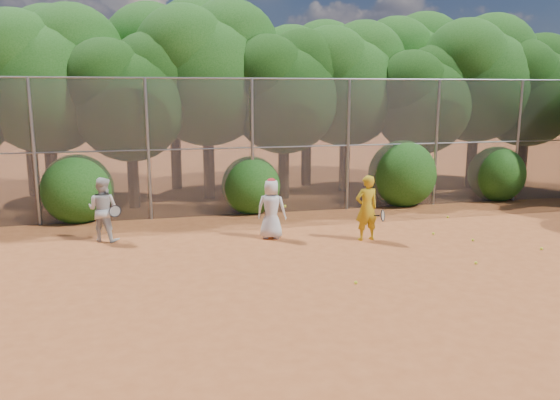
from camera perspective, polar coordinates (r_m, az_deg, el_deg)
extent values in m
plane|color=#A14F24|center=(11.22, 8.05, -7.73)|extent=(80.00, 80.00, 0.00)
cylinder|color=gray|center=(16.21, -24.30, 4.51)|extent=(0.09, 0.09, 4.00)
cylinder|color=gray|center=(15.93, -13.61, 5.08)|extent=(0.09, 0.09, 4.00)
cylinder|color=gray|center=(16.20, -2.91, 5.48)|extent=(0.09, 0.09, 4.00)
cylinder|color=gray|center=(17.01, 7.13, 5.69)|extent=(0.09, 0.09, 4.00)
cylinder|color=gray|center=(18.28, 16.01, 5.72)|extent=(0.09, 0.09, 4.00)
cylinder|color=gray|center=(19.92, 23.59, 5.64)|extent=(0.09, 0.09, 4.00)
cylinder|color=gray|center=(16.34, 0.56, 12.57)|extent=(20.00, 0.05, 0.05)
cylinder|color=gray|center=(16.41, 0.54, 5.57)|extent=(20.00, 0.04, 0.04)
cube|color=slate|center=(16.41, 0.54, 5.57)|extent=(20.00, 0.02, 4.00)
cylinder|color=black|center=(18.74, -22.74, 3.13)|extent=(0.38, 0.38, 2.52)
sphere|color=#194A12|center=(18.59, -23.33, 10.68)|extent=(4.03, 4.03, 4.03)
sphere|color=#194A12|center=(18.91, -20.89, 13.92)|extent=(3.23, 3.23, 3.23)
sphere|color=#194A12|center=(18.45, -25.90, 12.99)|extent=(3.02, 3.02, 3.02)
cylinder|color=black|center=(17.83, -15.10, 2.68)|extent=(0.36, 0.36, 2.17)
sphere|color=black|center=(17.66, -15.46, 9.52)|extent=(3.47, 3.47, 3.47)
sphere|color=black|center=(18.00, -13.31, 12.41)|extent=(2.78, 2.78, 2.78)
sphere|color=black|center=(17.42, -17.64, 11.66)|extent=(2.60, 2.60, 2.60)
cylinder|color=black|center=(18.89, -7.45, 4.18)|extent=(0.39, 0.39, 2.66)
sphere|color=#194A12|center=(18.75, -7.66, 12.11)|extent=(4.26, 4.26, 4.26)
sphere|color=#194A12|center=(19.32, -5.28, 15.30)|extent=(3.40, 3.40, 3.40)
sphere|color=#194A12|center=(18.40, -10.01, 14.72)|extent=(3.19, 3.19, 3.19)
cylinder|color=black|center=(18.75, 0.39, 3.64)|extent=(0.37, 0.37, 2.27)
sphere|color=black|center=(18.59, 0.40, 10.46)|extent=(3.64, 3.64, 3.64)
sphere|color=black|center=(19.14, 2.31, 13.20)|extent=(2.91, 2.91, 2.91)
sphere|color=black|center=(18.18, -1.38, 12.74)|extent=(2.73, 2.73, 2.73)
cylinder|color=black|center=(20.23, 6.75, 4.37)|extent=(0.38, 0.38, 2.45)
sphere|color=#194A12|center=(20.09, 6.91, 11.18)|extent=(3.92, 3.92, 3.92)
sphere|color=#194A12|center=(20.76, 8.68, 13.84)|extent=(3.14, 3.14, 3.14)
sphere|color=#194A12|center=(19.60, 5.34, 13.51)|extent=(2.94, 2.94, 2.94)
cylinder|color=black|center=(20.36, 14.35, 3.64)|extent=(0.36, 0.36, 2.10)
sphere|color=black|center=(20.21, 14.63, 9.44)|extent=(3.36, 3.36, 3.36)
sphere|color=black|center=(20.82, 15.98, 11.73)|extent=(2.69, 2.69, 2.69)
sphere|color=black|center=(19.71, 13.54, 11.40)|extent=(2.52, 2.52, 2.52)
cylinder|color=black|center=(22.11, 19.42, 4.57)|extent=(0.39, 0.39, 2.59)
sphere|color=#194A12|center=(21.99, 19.86, 11.15)|extent=(4.14, 4.14, 4.14)
sphere|color=#194A12|center=(22.82, 21.24, 13.65)|extent=(3.32, 3.32, 3.32)
sphere|color=#194A12|center=(21.36, 18.80, 13.46)|extent=(3.11, 3.11, 3.11)
cylinder|color=black|center=(23.03, 24.00, 4.13)|extent=(0.37, 0.37, 2.31)
sphere|color=black|center=(22.90, 24.45, 9.76)|extent=(3.70, 3.70, 3.70)
sphere|color=black|center=(23.65, 25.53, 11.93)|extent=(2.96, 2.96, 2.96)
sphere|color=black|center=(22.29, 23.71, 11.71)|extent=(2.77, 2.77, 2.77)
cylinder|color=black|center=(21.16, -24.47, 3.98)|extent=(0.39, 0.39, 2.62)
sphere|color=#194A12|center=(21.04, -25.05, 10.93)|extent=(4.20, 4.20, 4.20)
sphere|color=#194A12|center=(21.34, -22.79, 13.93)|extent=(3.36, 3.36, 3.36)
cylinder|color=black|center=(20.99, -10.83, 4.97)|extent=(0.40, 0.40, 2.80)
sphere|color=#194A12|center=(20.87, -11.12, 12.48)|extent=(4.48, 4.48, 4.48)
sphere|color=#194A12|center=(21.44, -8.81, 15.52)|extent=(3.58, 3.58, 3.58)
sphere|color=#194A12|center=(20.56, -13.43, 14.91)|extent=(3.36, 3.36, 3.36)
cylinder|color=black|center=(21.43, 2.75, 4.91)|extent=(0.38, 0.38, 2.52)
sphere|color=#194A12|center=(21.30, 2.82, 11.53)|extent=(4.03, 4.03, 4.03)
sphere|color=#194A12|center=(21.95, 4.62, 14.13)|extent=(3.23, 3.23, 3.23)
sphere|color=#194A12|center=(20.84, 1.16, 13.76)|extent=(3.02, 3.02, 3.02)
cylinder|color=black|center=(23.61, 12.93, 5.49)|extent=(0.40, 0.40, 2.73)
sphere|color=#194A12|center=(23.51, 13.23, 11.98)|extent=(4.37, 4.37, 4.37)
sphere|color=#194A12|center=(24.34, 14.77, 14.46)|extent=(3.49, 3.49, 3.49)
sphere|color=#194A12|center=(22.91, 11.94, 14.25)|extent=(3.28, 3.28, 3.28)
sphere|color=#194A12|center=(16.48, -20.42, 1.38)|extent=(2.00, 2.00, 2.00)
sphere|color=#194A12|center=(16.64, -3.06, 1.81)|extent=(1.80, 1.80, 1.80)
sphere|color=#194A12|center=(18.18, 12.65, 3.00)|extent=(2.20, 2.20, 2.20)
sphere|color=#194A12|center=(19.98, 21.69, 2.77)|extent=(1.90, 1.90, 1.90)
imported|color=gold|center=(13.59, 9.03, -0.83)|extent=(0.63, 0.45, 1.63)
torus|color=black|center=(13.59, 10.70, -1.60)|extent=(0.24, 0.27, 0.30)
cylinder|color=black|center=(13.65, 9.81, -1.62)|extent=(0.24, 0.21, 0.07)
imported|color=silver|center=(13.61, -0.90, -0.94)|extent=(0.87, 0.74, 1.51)
ellipsoid|color=red|center=(13.47, -0.91, 2.02)|extent=(0.22, 0.22, 0.13)
sphere|color=yellow|center=(13.46, 0.53, -0.65)|extent=(0.07, 0.07, 0.07)
imported|color=silver|center=(14.04, -18.01, -0.94)|extent=(0.95, 0.87, 1.59)
torus|color=black|center=(13.73, -16.86, -1.12)|extent=(0.33, 0.22, 0.28)
cylinder|color=black|center=(13.93, -16.60, -1.33)|extent=(0.09, 0.27, 0.15)
sphere|color=yellow|center=(14.30, 19.50, -3.95)|extent=(0.07, 0.07, 0.07)
sphere|color=yellow|center=(14.64, 15.74, -3.38)|extent=(0.07, 0.07, 0.07)
sphere|color=yellow|center=(12.45, 19.79, -6.20)|extent=(0.07, 0.07, 0.07)
sphere|color=yellow|center=(14.14, 25.66, -4.60)|extent=(0.07, 0.07, 0.07)
sphere|color=yellow|center=(10.67, 7.93, -8.54)|extent=(0.07, 0.07, 0.07)
sphere|color=yellow|center=(16.66, 17.13, -1.71)|extent=(0.07, 0.07, 0.07)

